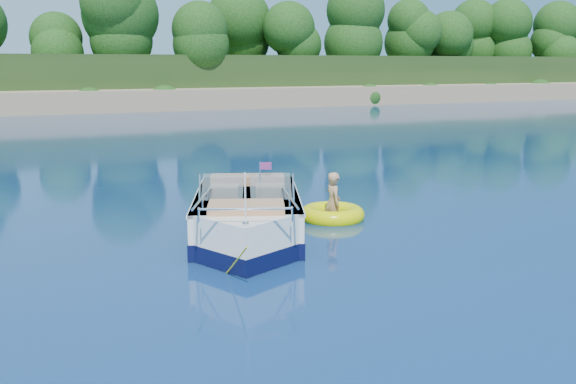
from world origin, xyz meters
The scene contains 6 objects.
ground centered at (0.00, 0.00, 0.00)m, with size 160.00×160.00×0.00m, color #092040.
shoreline centered at (0.00, 63.77, 0.98)m, with size 170.00×59.00×6.00m.
treeline centered at (0.04, 41.01, 5.55)m, with size 150.00×7.12×8.19m.
motorboat centered at (0.38, 0.28, 0.37)m, with size 3.25×5.39×1.88m.
tow_tube centered at (2.64, 1.05, 0.10)m, with size 1.77×1.77×0.38m.
boy centered at (2.61, 1.00, 0.00)m, with size 0.52×0.34×1.42m, color tan.
Camera 1 is at (-3.76, -11.03, 3.34)m, focal length 40.00 mm.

